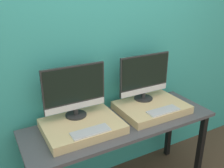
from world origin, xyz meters
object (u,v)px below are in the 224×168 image
Objects in this scene: monitor_left at (75,90)px; keyboard_left at (91,132)px; keyboard_right at (163,111)px; monitor_right at (145,76)px.

keyboard_left is (0.00, -0.30, -0.23)m from monitor_left.
monitor_left is 0.80m from keyboard_right.
monitor_right is 1.76× the size of keyboard_right.
keyboard_left and keyboard_right have the same top height.
keyboard_left is 0.57× the size of monitor_right.
monitor_left is 1.00× the size of monitor_right.
monitor_left is 1.76× the size of keyboard_left.
monitor_left is 0.38m from keyboard_left.
monitor_right is (0.70, 0.00, 0.00)m from monitor_left.
keyboard_right is at bearing -90.00° from monitor_right.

